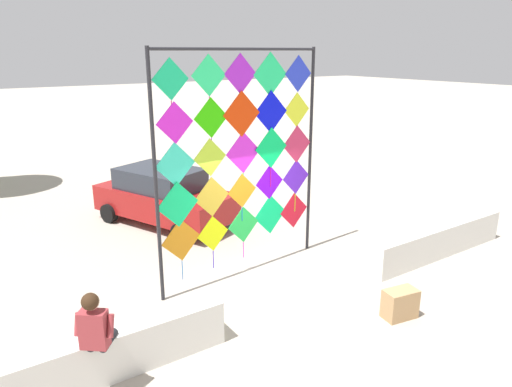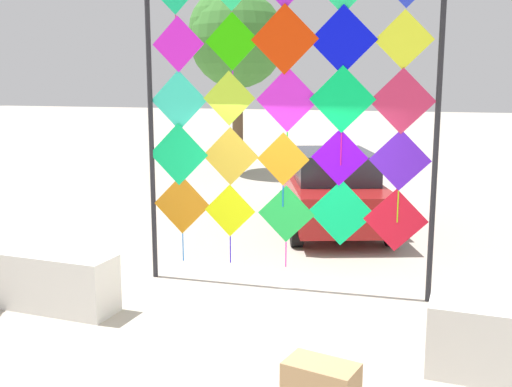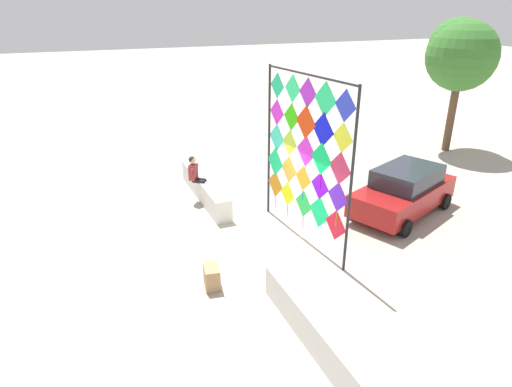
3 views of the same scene
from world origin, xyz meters
name	(u,v)px [view 2 (image 2 of 3)]	position (x,y,z in m)	size (l,w,h in m)	color
ground	(266,325)	(0.00, 0.00, 0.00)	(120.00, 120.00, 0.00)	#ADA393
kite_display_rack	(286,96)	(-0.20, 1.32, 2.61)	(3.88, 0.43, 4.58)	#232328
parked_car	(333,190)	(-0.40, 5.01, 0.76)	(3.00, 4.21, 1.50)	maroon
tree_palm_like	(233,35)	(-5.12, 11.34, 4.28)	(3.13, 3.06, 5.66)	brown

